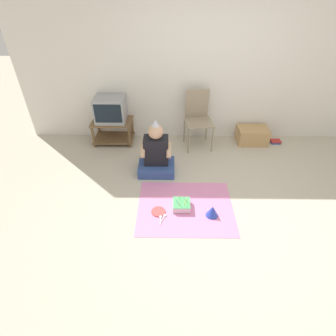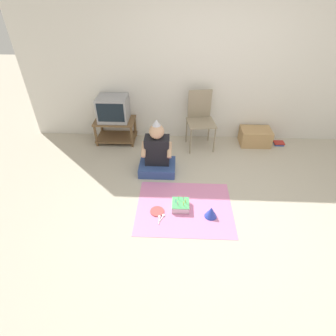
{
  "view_description": "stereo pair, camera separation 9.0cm",
  "coord_description": "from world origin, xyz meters",
  "px_view_note": "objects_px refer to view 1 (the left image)",
  "views": [
    {
      "loc": [
        -0.64,
        -2.33,
        2.46
      ],
      "look_at": [
        -0.67,
        0.52,
        0.35
      ],
      "focal_mm": 28.0,
      "sensor_mm": 36.0,
      "label": 1
    },
    {
      "loc": [
        -0.55,
        -2.33,
        2.46
      ],
      "look_at": [
        -0.67,
        0.52,
        0.35
      ],
      "focal_mm": 28.0,
      "sensor_mm": 36.0,
      "label": 2
    }
  ],
  "objects_px": {
    "birthday_cake": "(182,205)",
    "paper_plate": "(158,211)",
    "tv": "(110,109)",
    "party_hat_blue": "(212,211)",
    "book_pile": "(275,141)",
    "person_seated": "(156,155)",
    "folding_chair": "(198,115)",
    "cardboard_box_stack": "(252,135)"
  },
  "relations": [
    {
      "from": "folding_chair",
      "to": "birthday_cake",
      "type": "distance_m",
      "value": 1.73
    },
    {
      "from": "folding_chair",
      "to": "person_seated",
      "type": "xyz_separation_m",
      "value": [
        -0.67,
        -0.81,
        -0.26
      ]
    },
    {
      "from": "tv",
      "to": "party_hat_blue",
      "type": "relative_size",
      "value": 3.17
    },
    {
      "from": "person_seated",
      "to": "birthday_cake",
      "type": "height_order",
      "value": "person_seated"
    },
    {
      "from": "party_hat_blue",
      "to": "cardboard_box_stack",
      "type": "bearing_deg",
      "value": 62.84
    },
    {
      "from": "tv",
      "to": "party_hat_blue",
      "type": "height_order",
      "value": "tv"
    },
    {
      "from": "tv",
      "to": "person_seated",
      "type": "relative_size",
      "value": 0.59
    },
    {
      "from": "person_seated",
      "to": "birthday_cake",
      "type": "relative_size",
      "value": 3.8
    },
    {
      "from": "birthday_cake",
      "to": "person_seated",
      "type": "bearing_deg",
      "value": 114.0
    },
    {
      "from": "folding_chair",
      "to": "book_pile",
      "type": "xyz_separation_m",
      "value": [
        1.44,
        0.05,
        -0.52
      ]
    },
    {
      "from": "birthday_cake",
      "to": "paper_plate",
      "type": "height_order",
      "value": "birthday_cake"
    },
    {
      "from": "folding_chair",
      "to": "party_hat_blue",
      "type": "height_order",
      "value": "folding_chair"
    },
    {
      "from": "cardboard_box_stack",
      "to": "folding_chair",
      "type": "bearing_deg",
      "value": -176.52
    },
    {
      "from": "person_seated",
      "to": "party_hat_blue",
      "type": "height_order",
      "value": "person_seated"
    },
    {
      "from": "paper_plate",
      "to": "tv",
      "type": "bearing_deg",
      "value": 116.26
    },
    {
      "from": "cardboard_box_stack",
      "to": "party_hat_blue",
      "type": "height_order",
      "value": "cardboard_box_stack"
    },
    {
      "from": "tv",
      "to": "book_pile",
      "type": "relative_size",
      "value": 2.87
    },
    {
      "from": "cardboard_box_stack",
      "to": "person_seated",
      "type": "relative_size",
      "value": 0.61
    },
    {
      "from": "tv",
      "to": "cardboard_box_stack",
      "type": "relative_size",
      "value": 0.97
    },
    {
      "from": "party_hat_blue",
      "to": "paper_plate",
      "type": "distance_m",
      "value": 0.68
    },
    {
      "from": "tv",
      "to": "book_pile",
      "type": "height_order",
      "value": "tv"
    },
    {
      "from": "tv",
      "to": "paper_plate",
      "type": "distance_m",
      "value": 2.06
    },
    {
      "from": "book_pile",
      "to": "birthday_cake",
      "type": "relative_size",
      "value": 0.78
    },
    {
      "from": "tv",
      "to": "paper_plate",
      "type": "height_order",
      "value": "tv"
    },
    {
      "from": "birthday_cake",
      "to": "party_hat_blue",
      "type": "relative_size",
      "value": 1.41
    },
    {
      "from": "book_pile",
      "to": "person_seated",
      "type": "distance_m",
      "value": 2.3
    },
    {
      "from": "book_pile",
      "to": "paper_plate",
      "type": "bearing_deg",
      "value": -139.42
    },
    {
      "from": "tv",
      "to": "paper_plate",
      "type": "bearing_deg",
      "value": -63.74
    },
    {
      "from": "birthday_cake",
      "to": "paper_plate",
      "type": "xyz_separation_m",
      "value": [
        -0.3,
        -0.09,
        -0.04
      ]
    },
    {
      "from": "book_pile",
      "to": "birthday_cake",
      "type": "height_order",
      "value": "birthday_cake"
    },
    {
      "from": "folding_chair",
      "to": "birthday_cake",
      "type": "height_order",
      "value": "folding_chair"
    },
    {
      "from": "book_pile",
      "to": "person_seated",
      "type": "relative_size",
      "value": 0.21
    },
    {
      "from": "person_seated",
      "to": "birthday_cake",
      "type": "distance_m",
      "value": 0.92
    },
    {
      "from": "book_pile",
      "to": "party_hat_blue",
      "type": "distance_m",
      "value": 2.27
    },
    {
      "from": "tv",
      "to": "person_seated",
      "type": "xyz_separation_m",
      "value": [
        0.81,
        -0.87,
        -0.33
      ]
    },
    {
      "from": "tv",
      "to": "party_hat_blue",
      "type": "xyz_separation_m",
      "value": [
        1.55,
        -1.82,
        -0.54
      ]
    },
    {
      "from": "folding_chair",
      "to": "birthday_cake",
      "type": "xyz_separation_m",
      "value": [
        -0.31,
        -1.62,
        -0.5
      ]
    },
    {
      "from": "party_hat_blue",
      "to": "paper_plate",
      "type": "xyz_separation_m",
      "value": [
        -0.68,
        0.05,
        -0.07
      ]
    },
    {
      "from": "cardboard_box_stack",
      "to": "person_seated",
      "type": "distance_m",
      "value": 1.89
    },
    {
      "from": "tv",
      "to": "cardboard_box_stack",
      "type": "distance_m",
      "value": 2.53
    },
    {
      "from": "birthday_cake",
      "to": "party_hat_blue",
      "type": "xyz_separation_m",
      "value": [
        0.38,
        -0.13,
        0.03
      ]
    },
    {
      "from": "birthday_cake",
      "to": "folding_chair",
      "type": "bearing_deg",
      "value": 79.24
    }
  ]
}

